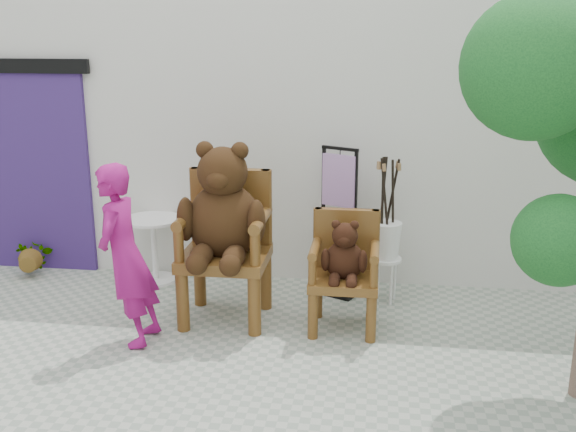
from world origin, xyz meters
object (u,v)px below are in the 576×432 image
Objects in this scene: chair_big at (224,221)px; stool_bucket at (386,240)px; chair_small at (345,262)px; cafe_table at (154,242)px; display_stand at (338,238)px; person at (125,256)px.

chair_big is 1.62m from stool_bucket.
chair_small is 2.26m from cafe_table.
chair_small is 0.70× the size of display_stand.
cafe_table is at bearing 157.09° from chair_small.
chair_big is at bearing 177.56° from chair_small.
cafe_table is at bearing -156.40° from display_stand.
display_stand is (-0.11, 0.83, -0.04)m from chair_small.
person is 2.22× the size of cafe_table.
stool_bucket is (2.19, 1.20, -0.14)m from person.
person is (-1.82, -0.54, 0.16)m from chair_small.
chair_big reaches higher than chair_small.
stool_bucket is at bearing -5.03° from cafe_table.
display_stand is at bearing 97.60° from chair_small.
chair_small is 0.73× the size of stool_bucket.
chair_big is 1.07× the size of person.
chair_big is 1.11× the size of display_stand.
cafe_table is 0.47× the size of display_stand.
cafe_table is (-0.97, 0.83, -0.51)m from chair_big.
chair_small is at bearing -22.91° from cafe_table.
person is at bearing -163.50° from chair_small.
chair_small reaches higher than cafe_table.
chair_small is 0.76m from stool_bucket.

